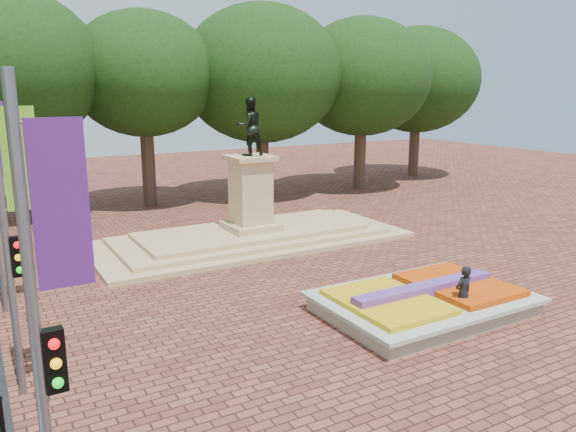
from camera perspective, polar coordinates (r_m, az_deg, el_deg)
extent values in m
plane|color=brown|center=(18.89, 7.13, -8.22)|extent=(90.00, 90.00, 0.00)
cube|color=gray|center=(18.01, 13.60, -8.81)|extent=(6.00, 4.00, 0.45)
cube|color=#B2C1AF|center=(17.91, 13.65, -7.99)|extent=(6.30, 4.30, 0.12)
cube|color=#D94A0C|center=(18.85, 16.90, -6.71)|extent=(2.60, 3.40, 0.22)
cube|color=gold|center=(16.95, 10.05, -8.59)|extent=(2.60, 3.40, 0.18)
cube|color=#5C3799|center=(17.83, 13.68, -7.33)|extent=(5.20, 0.55, 0.38)
cube|color=tan|center=(25.37, -3.75, -2.41)|extent=(14.00, 6.00, 0.20)
cube|color=tan|center=(25.32, -3.76, -1.98)|extent=(12.00, 5.00, 0.20)
cube|color=tan|center=(25.27, -3.76, -1.54)|extent=(10.00, 4.00, 0.20)
cube|color=tan|center=(25.21, -3.77, -0.99)|extent=(2.20, 2.20, 0.30)
cube|color=tan|center=(24.89, -3.82, 2.48)|extent=(1.50, 1.50, 2.80)
cube|color=tan|center=(24.67, -3.88, 5.91)|extent=(1.90, 1.90, 0.20)
imported|color=black|center=(24.54, -3.92, 9.05)|extent=(1.22, 0.95, 2.50)
cylinder|color=#3D2E21|center=(32.48, -24.74, 3.22)|extent=(0.80, 0.80, 4.00)
ellipsoid|color=black|center=(32.14, -25.53, 11.49)|extent=(8.80, 8.80, 7.48)
cylinder|color=#3D2E21|center=(33.80, -12.86, 4.40)|extent=(0.80, 0.80, 4.00)
ellipsoid|color=black|center=(33.46, -13.27, 12.37)|extent=(8.80, 8.80, 7.48)
cylinder|color=#3D2E21|center=(36.43, -2.26, 5.30)|extent=(0.80, 0.80, 4.00)
ellipsoid|color=black|center=(36.12, -2.32, 12.70)|extent=(8.80, 8.80, 7.48)
cylinder|color=#3D2E21|center=(40.13, 6.68, 5.91)|extent=(0.80, 0.80, 4.00)
ellipsoid|color=black|center=(39.85, 6.86, 12.63)|extent=(8.80, 8.80, 7.48)
cylinder|color=#3D2E21|center=(44.62, 13.98, 6.31)|extent=(0.80, 0.80, 4.00)
ellipsoid|color=black|center=(44.37, 14.31, 12.34)|extent=(8.80, 8.80, 7.48)
cylinder|color=slate|center=(8.20, -24.20, -11.67)|extent=(0.16, 0.16, 7.00)
cube|color=#511B71|center=(7.72, -22.10, 1.08)|extent=(0.70, 0.04, 2.20)
cylinder|color=slate|center=(13.43, -26.71, -2.58)|extent=(0.16, 0.16, 7.00)
cube|color=#71BA25|center=(13.14, -25.54, 5.25)|extent=(0.70, 0.04, 2.20)
cube|color=#511B71|center=(18.60, -26.97, 6.97)|extent=(0.70, 0.04, 2.20)
cube|color=black|center=(8.34, -22.61, -13.37)|extent=(0.28, 0.18, 0.90)
cube|color=black|center=(13.51, -25.74, -3.71)|extent=(0.28, 0.18, 0.90)
cylinder|color=black|center=(12.86, -27.07, -18.02)|extent=(0.10, 0.10, 0.90)
imported|color=black|center=(17.53, 17.37, -7.50)|extent=(0.62, 0.42, 1.68)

